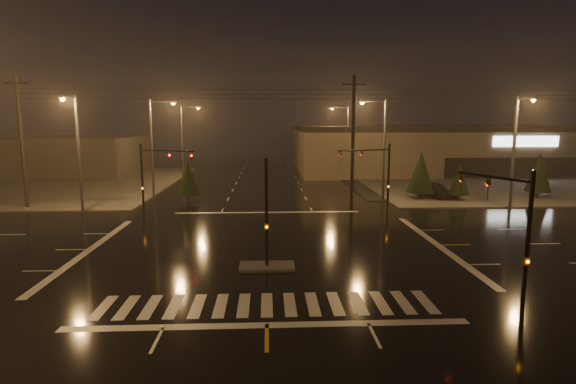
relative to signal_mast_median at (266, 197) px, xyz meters
name	(u,v)px	position (x,y,z in m)	size (l,w,h in m)	color
ground	(267,247)	(0.00, 3.07, -3.75)	(140.00, 140.00, 0.00)	black
sidewalk_ne	(494,181)	(30.00, 33.07, -3.69)	(36.00, 36.00, 0.12)	#47443F
sidewalk_nw	(30,184)	(-30.00, 33.07, -3.69)	(36.00, 36.00, 0.12)	#47443F
median_island	(267,266)	(0.00, -0.93, -3.68)	(3.00, 1.60, 0.15)	#47443F
crosswalk	(267,305)	(0.00, -5.93, -3.75)	(15.00, 2.60, 0.01)	beige
stop_bar_near	(267,325)	(0.00, -7.93, -3.75)	(16.00, 0.50, 0.01)	beige
stop_bar_far	(267,212)	(0.00, 14.07, -3.75)	(16.00, 0.50, 0.01)	beige
parking_lot	(540,183)	(35.00, 31.07, -3.71)	(50.00, 24.00, 0.08)	black
retail_building	(477,146)	(35.00, 49.06, 0.09)	(60.20, 28.30, 7.20)	#695E4B
commercial_block	(36,155)	(-35.00, 45.07, -0.95)	(30.00, 18.00, 5.60)	#403C39
signal_mast_median	(266,197)	(0.00, 0.00, 0.00)	(0.25, 4.59, 6.00)	black
signal_mast_ne	(378,170)	(9.50, 13.21, 0.04)	(4.84, 1.86, 6.00)	black
signal_mast_nw	(153,171)	(-9.50, 13.21, 0.04)	(4.84, 1.86, 6.00)	black
signal_mast_se	(512,223)	(10.23, -6.68, -0.04)	(1.55, 3.87, 6.00)	black
streetlight_1	(155,142)	(-11.18, 21.07, 2.05)	(2.77, 0.32, 10.00)	#38383A
streetlight_2	(184,137)	(-11.18, 37.07, 2.05)	(2.77, 0.32, 10.00)	#38383A
streetlight_3	(381,143)	(11.18, 19.07, 2.05)	(2.77, 0.32, 10.00)	#38383A
streetlight_4	(346,136)	(11.18, 39.07, 2.05)	(2.77, 0.32, 10.00)	#38383A
streetlight_5	(77,146)	(-16.00, 14.26, 2.05)	(0.32, 2.77, 10.00)	#38383A
streetlight_6	(516,145)	(22.00, 14.26, 2.05)	(0.32, 2.77, 10.00)	#38383A
utility_pole_0	(22,141)	(-22.00, 17.07, 2.38)	(2.20, 0.32, 12.00)	black
utility_pole_1	(353,140)	(8.00, 17.07, 2.38)	(2.20, 0.32, 12.00)	black
conifer_0	(421,172)	(15.63, 20.24, -0.94)	(2.70, 2.70, 4.92)	black
conifer_1	(459,179)	(19.07, 18.83, -1.52)	(1.97, 1.97, 3.78)	black
conifer_2	(539,172)	(28.04, 20.31, -1.07)	(2.54, 2.54, 4.67)	black
conifer_3	(188,177)	(-7.77, 19.78, -1.31)	(2.23, 2.23, 4.19)	black
car_parked	(435,190)	(17.38, 20.79, -2.92)	(1.97, 4.89, 1.67)	black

